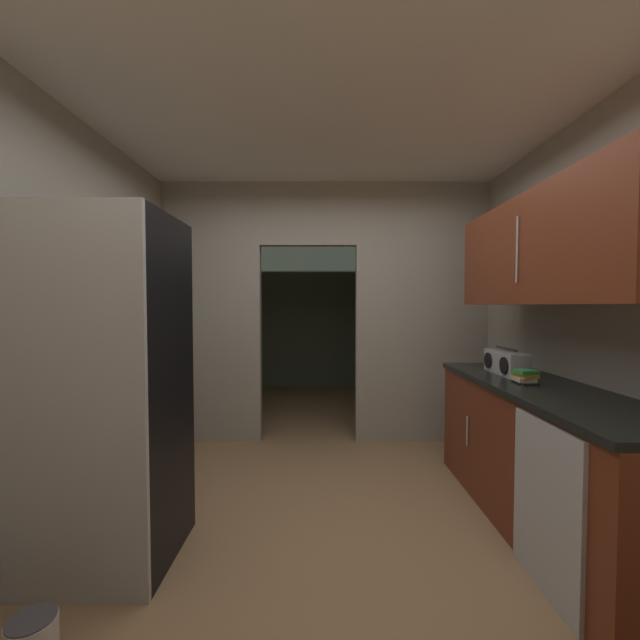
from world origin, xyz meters
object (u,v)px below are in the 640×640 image
refrigerator (101,389)px  paint_can (34,639)px  boombox (508,363)px  book_stack (527,377)px  dishwasher (547,508)px

refrigerator → paint_can: refrigerator is taller
refrigerator → boombox: bearing=16.1°
refrigerator → book_stack: 2.56m
dishwasher → boombox: bearing=74.9°
boombox → book_stack: size_ratio=2.63×
boombox → refrigerator: bearing=-163.9°
book_stack → paint_can: (-2.46, -1.03, -0.85)m
dishwasher → boombox: size_ratio=1.93×
dishwasher → paint_can: (-2.22, -0.37, -0.33)m
paint_can → book_stack: bearing=22.7°
dishwasher → book_stack: 0.87m
book_stack → paint_can: bearing=-157.3°
book_stack → dishwasher: bearing=-109.6°
book_stack → paint_can: size_ratio=0.90×
boombox → book_stack: (-0.04, -0.34, -0.04)m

